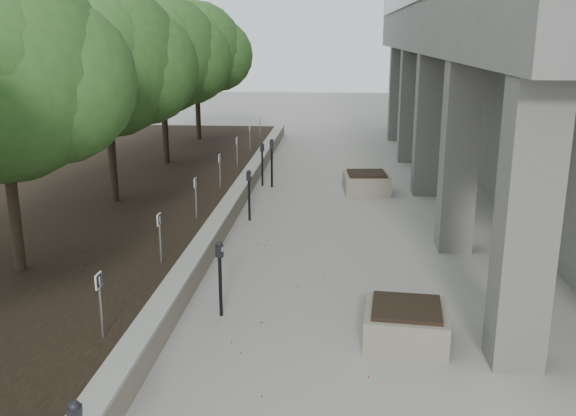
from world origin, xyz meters
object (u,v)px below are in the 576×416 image
(crabapple_tree_5, at_px, (197,71))
(planter_back, at_px, (366,182))
(crabapple_tree_2, at_px, (3,118))
(planter_front, at_px, (406,323))
(parking_meter_3, at_px, (249,195))
(crabapple_tree_4, at_px, (163,79))
(crabapple_tree_3, at_px, (107,93))
(parking_meter_2, at_px, (220,279))
(parking_meter_4, at_px, (272,163))
(parking_meter_5, at_px, (262,164))

(crabapple_tree_5, height_order, planter_back, crabapple_tree_5)
(crabapple_tree_2, bearing_deg, planter_front, -12.22)
(crabapple_tree_2, bearing_deg, parking_meter_3, 53.85)
(crabapple_tree_4, height_order, planter_back, crabapple_tree_4)
(crabapple_tree_3, bearing_deg, planter_front, -43.76)
(crabapple_tree_3, bearing_deg, parking_meter_3, -3.50)
(crabapple_tree_4, bearing_deg, planter_front, -59.51)
(parking_meter_2, relative_size, parking_meter_4, 0.87)
(crabapple_tree_3, relative_size, planter_front, 4.45)
(crabapple_tree_4, bearing_deg, crabapple_tree_5, 90.00)
(parking_meter_4, relative_size, parking_meter_5, 1.11)
(crabapple_tree_5, distance_m, parking_meter_4, 7.90)
(parking_meter_2, bearing_deg, crabapple_tree_4, 129.25)
(parking_meter_2, bearing_deg, crabapple_tree_3, 143.09)
(crabapple_tree_4, relative_size, crabapple_tree_5, 1.00)
(crabapple_tree_5, distance_m, planter_back, 9.98)
(parking_meter_3, bearing_deg, crabapple_tree_4, 136.67)
(parking_meter_2, xyz_separation_m, planter_front, (2.95, -0.66, -0.36))
(parking_meter_2, bearing_deg, parking_meter_3, 112.99)
(crabapple_tree_2, xyz_separation_m, crabapple_tree_4, (0.00, 10.00, 0.00))
(crabapple_tree_3, distance_m, planter_front, 9.76)
(crabapple_tree_3, height_order, crabapple_tree_5, same)
(parking_meter_4, bearing_deg, crabapple_tree_4, 151.26)
(crabapple_tree_2, relative_size, parking_meter_4, 3.65)
(crabapple_tree_2, relative_size, parking_meter_3, 4.21)
(crabapple_tree_2, height_order, parking_meter_5, crabapple_tree_2)
(crabapple_tree_2, xyz_separation_m, parking_meter_2, (3.80, -0.80, -2.47))
(parking_meter_3, distance_m, parking_meter_4, 3.64)
(crabapple_tree_5, distance_m, parking_meter_2, 16.44)
(crabapple_tree_3, relative_size, parking_meter_5, 4.05)
(crabapple_tree_2, distance_m, crabapple_tree_5, 15.00)
(crabapple_tree_5, height_order, parking_meter_5, crabapple_tree_5)
(crabapple_tree_5, xyz_separation_m, planter_front, (6.75, -16.46, -2.83))
(planter_front, bearing_deg, parking_meter_3, 117.50)
(parking_meter_2, relative_size, planter_front, 1.06)
(crabapple_tree_5, relative_size, parking_meter_5, 4.05)
(crabapple_tree_2, distance_m, planter_back, 10.69)
(crabapple_tree_2, bearing_deg, planter_back, 50.76)
(crabapple_tree_5, relative_size, parking_meter_3, 4.21)
(parking_meter_2, xyz_separation_m, parking_meter_4, (-0.12, 9.23, 0.10))
(crabapple_tree_4, distance_m, parking_meter_3, 6.75)
(crabapple_tree_4, bearing_deg, planter_back, -17.13)
(crabapple_tree_5, xyz_separation_m, planter_back, (6.52, -7.01, -2.82))
(crabapple_tree_4, xyz_separation_m, planter_front, (6.75, -11.46, -2.83))
(parking_meter_4, bearing_deg, parking_meter_5, 144.54)
(crabapple_tree_4, xyz_separation_m, crabapple_tree_5, (0.00, 5.00, 0.00))
(parking_meter_2, bearing_deg, crabapple_tree_5, 123.39)
(planter_back, bearing_deg, crabapple_tree_5, 132.94)
(parking_meter_5, bearing_deg, crabapple_tree_3, -154.40)
(crabapple_tree_5, bearing_deg, crabapple_tree_4, -90.00)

